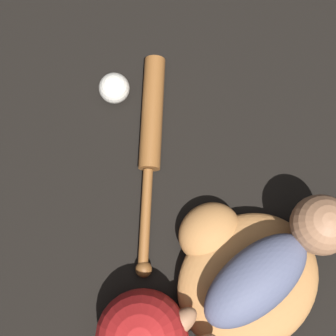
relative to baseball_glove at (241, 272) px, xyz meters
name	(u,v)px	position (x,y,z in m)	size (l,w,h in m)	color
ground_plane	(210,287)	(-0.06, 0.02, -0.04)	(6.00, 6.00, 0.00)	black
baseball_glove	(241,272)	(0.00, 0.00, 0.00)	(0.32, 0.33, 0.08)	#A8703D
baby_figure	(276,263)	(0.04, -0.02, 0.09)	(0.40, 0.14, 0.11)	#4C516B
baseball_bat	(151,134)	(0.07, 0.34, -0.02)	(0.37, 0.35, 0.05)	brown
baseball	(114,88)	(0.09, 0.47, -0.01)	(0.07, 0.07, 0.07)	silver
baseball_cap	(142,336)	(-0.22, 0.05, 0.03)	(0.25, 0.18, 0.17)	maroon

